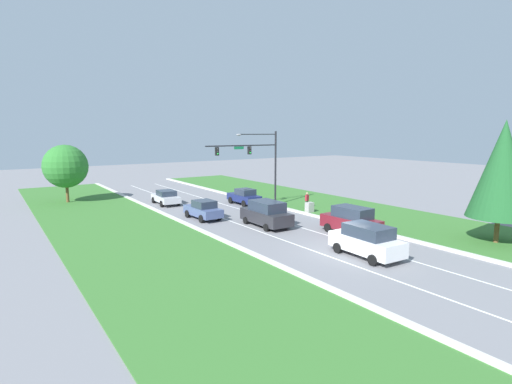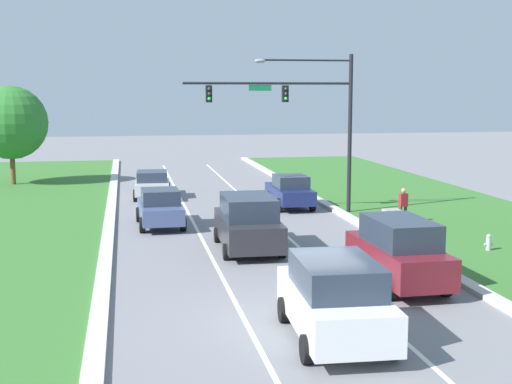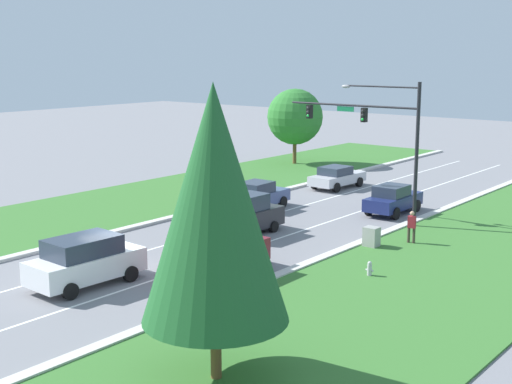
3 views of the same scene
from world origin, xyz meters
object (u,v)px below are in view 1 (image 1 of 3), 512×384
Objects in this scene: slate_blue_sedan at (203,210)px; pedestrian at (307,200)px; burgundy_suv at (351,220)px; navy_sedan at (244,197)px; traffic_signal_mast at (257,157)px; utility_cabinet at (309,208)px; conifer_near_right_tree at (502,169)px; silver_sedan at (166,197)px; fire_hydrant at (359,214)px; white_suv at (367,240)px; charcoal_suv at (266,214)px; oak_near_left_tree at (65,166)px.

pedestrian is at bearing -9.83° from slate_blue_sedan.
burgundy_suv is 1.11× the size of navy_sedan.
traffic_signal_mast is 4.95m from navy_sedan.
burgundy_suv is 2.85× the size of pedestrian.
pedestrian is at bearing -40.51° from traffic_signal_mast.
utility_cabinet is 16.57m from conifer_near_right_tree.
burgundy_suv reaches higher than silver_sedan.
pedestrian is at bearing 99.99° from fire_hydrant.
white_suv is at bearing -128.88° from burgundy_suv.
pedestrian reaches higher than silver_sedan.
pedestrian is (4.02, -5.61, 0.07)m from navy_sedan.
slate_blue_sedan is at bearing 120.92° from charcoal_suv.
charcoal_suv is (-3.86, -9.50, 0.19)m from navy_sedan.
charcoal_suv is (-0.39, 10.26, 0.02)m from white_suv.
navy_sedan is at bearing 105.79° from conifer_near_right_tree.
navy_sedan is 19.90m from oak_near_left_tree.
oak_near_left_tree is (-20.73, 23.42, 3.72)m from fire_hydrant.
charcoal_suv is at bearing 94.67° from white_suv.
oak_near_left_tree reaches higher than pedestrian.
charcoal_suv is at bearing -75.11° from silver_sedan.
traffic_signal_mast is 11.00m from silver_sedan.
pedestrian is (11.01, -10.48, 0.14)m from silver_sedan.
silver_sedan is 0.54× the size of conifer_near_right_tree.
white_suv is 11.21m from conifer_near_right_tree.
traffic_signal_mast is 11.64m from fire_hydrant.
traffic_signal_mast is 18.36m from white_suv.
oak_near_left_tree is at bearing 122.50° from conifer_near_right_tree.
burgundy_suv is at bearing -90.75° from traffic_signal_mast.
pedestrian reaches higher than utility_cabinet.
oak_near_left_tree is at bearing 142.26° from navy_sedan.
charcoal_suv is at bearing -61.10° from oak_near_left_tree.
silver_sedan is at bearing 134.80° from traffic_signal_mast.
conifer_near_right_tree reaches higher than traffic_signal_mast.
white_suv is at bearing -136.16° from fire_hydrant.
oak_near_left_tree reaches higher than utility_cabinet.
white_suv reaches higher than navy_sedan.
charcoal_suv is (3.11, -5.41, 0.20)m from slate_blue_sedan.
white_suv is at bearing -79.24° from silver_sedan.
oak_near_left_tree reaches higher than fire_hydrant.
utility_cabinet is 0.12× the size of conifer_near_right_tree.
slate_blue_sedan is at bearing -87.27° from silver_sedan.
pedestrian is at bearing -41.60° from oak_near_left_tree.
conifer_near_right_tree reaches higher than silver_sedan.
burgundy_suv is 21.37m from silver_sedan.
oak_near_left_tree is at bearing 113.54° from white_suv.
slate_blue_sedan is 6.24m from charcoal_suv.
oak_near_left_tree is (-15.76, 14.12, -1.21)m from traffic_signal_mast.
charcoal_suv is at bearing 167.02° from fire_hydrant.
fire_hydrant is at bearing 97.02° from conifer_near_right_tree.
utility_cabinet is at bearing -20.68° from slate_blue_sedan.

